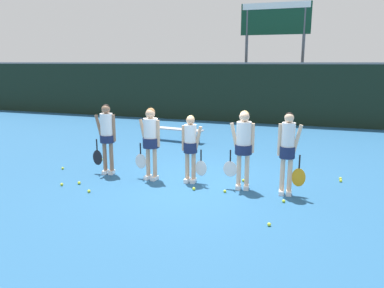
{
  "coord_description": "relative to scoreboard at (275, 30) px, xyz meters",
  "views": [
    {
      "loc": [
        2.71,
        -7.99,
        2.8
      ],
      "look_at": [
        -0.03,
        0.02,
        0.95
      ],
      "focal_mm": 35.0,
      "sensor_mm": 36.0,
      "label": 1
    }
  ],
  "objects": [
    {
      "name": "bench_courtside",
      "position": [
        -2.55,
        -6.72,
        -3.92
      ],
      "size": [
        2.1,
        0.61,
        0.47
      ],
      "rotation": [
        0.0,
        0.0,
        -0.12
      ],
      "color": "#B2B2B7",
      "rests_on": "ground_plane"
    },
    {
      "name": "tennis_ball_0",
      "position": [
        2.9,
        -9.88,
        -4.29
      ],
      "size": [
        0.07,
        0.07,
        0.07
      ],
      "primitive_type": "sphere",
      "color": "#CCE033",
      "rests_on": "ground_plane"
    },
    {
      "name": "tennis_ball_1",
      "position": [
        -3.61,
        -9.98,
        -4.29
      ],
      "size": [
        0.07,
        0.07,
        0.07
      ],
      "primitive_type": "sphere",
      "color": "#CCE033",
      "rests_on": "ground_plane"
    },
    {
      "name": "tennis_ball_4",
      "position": [
        2.9,
        -9.71,
        -4.29
      ],
      "size": [
        0.07,
        0.07,
        0.07
      ],
      "primitive_type": "sphere",
      "color": "#CCE033",
      "rests_on": "ground_plane"
    },
    {
      "name": "tennis_ball_8",
      "position": [
        -4.08,
        -11.14,
        -4.29
      ],
      "size": [
        0.07,
        0.07,
        0.07
      ],
      "primitive_type": "sphere",
      "color": "#CCE033",
      "rests_on": "ground_plane"
    },
    {
      "name": "player_2",
      "position": [
        -0.49,
        -11.03,
        -3.4
      ],
      "size": [
        0.61,
        0.32,
        1.6
      ],
      "rotation": [
        0.0,
        0.0,
        0.09
      ],
      "color": "tan",
      "rests_on": "ground_plane"
    },
    {
      "name": "ground_plane",
      "position": [
        -0.41,
        -11.11,
        -4.32
      ],
      "size": [
        140.0,
        140.0,
        0.0
      ],
      "primitive_type": "plane",
      "color": "#235684"
    },
    {
      "name": "tennis_ball_11",
      "position": [
        -3.23,
        -12.27,
        -4.29
      ],
      "size": [
        0.07,
        0.07,
        0.07
      ],
      "primitive_type": "sphere",
      "color": "#CCE033",
      "rests_on": "ground_plane"
    },
    {
      "name": "tennis_ball_7",
      "position": [
        -2.36,
        -12.47,
        -4.29
      ],
      "size": [
        0.07,
        0.07,
        0.07
      ],
      "primitive_type": "sphere",
      "color": "#CCE033",
      "rests_on": "ground_plane"
    },
    {
      "name": "tennis_ball_6",
      "position": [
        1.74,
        -11.69,
        -4.29
      ],
      "size": [
        0.07,
        0.07,
        0.07
      ],
      "primitive_type": "sphere",
      "color": "#CCE033",
      "rests_on": "ground_plane"
    },
    {
      "name": "scoreboard",
      "position": [
        0.0,
        0.0,
        0.0
      ],
      "size": [
        3.32,
        0.15,
        5.59
      ],
      "color": "#515156",
      "rests_on": "ground_plane"
    },
    {
      "name": "tennis_ball_5",
      "position": [
        -0.23,
        -11.57,
        -4.29
      ],
      "size": [
        0.07,
        0.07,
        0.07
      ],
      "primitive_type": "sphere",
      "color": "#CCE033",
      "rests_on": "ground_plane"
    },
    {
      "name": "player_4",
      "position": [
        1.73,
        -11.16,
        -3.29
      ],
      "size": [
        0.61,
        0.32,
        1.79
      ],
      "rotation": [
        0.0,
        0.0,
        0.07
      ],
      "color": "beige",
      "rests_on": "ground_plane"
    },
    {
      "name": "fence_windscreen",
      "position": [
        -0.41,
        -1.7,
        -2.91
      ],
      "size": [
        60.0,
        0.08,
        2.8
      ],
      "color": "black",
      "rests_on": "ground_plane"
    },
    {
      "name": "player_0",
      "position": [
        -2.73,
        -11.05,
        -3.26
      ],
      "size": [
        0.63,
        0.36,
        1.78
      ],
      "rotation": [
        0.0,
        0.0,
        0.19
      ],
      "color": "#8C664C",
      "rests_on": "ground_plane"
    },
    {
      "name": "tennis_ball_10",
      "position": [
        0.69,
        -10.61,
        -4.29
      ],
      "size": [
        0.07,
        0.07,
        0.07
      ],
      "primitive_type": "sphere",
      "color": "#CCE033",
      "rests_on": "ground_plane"
    },
    {
      "name": "player_3",
      "position": [
        0.76,
        -11.11,
        -3.26
      ],
      "size": [
        0.67,
        0.38,
        1.78
      ],
      "rotation": [
        0.0,
        0.0,
        0.12
      ],
      "color": "beige",
      "rests_on": "ground_plane"
    },
    {
      "name": "tennis_ball_3",
      "position": [
        0.46,
        -11.5,
        -4.29
      ],
      "size": [
        0.06,
        0.06,
        0.06
      ],
      "primitive_type": "sphere",
      "color": "#CCE033",
      "rests_on": "ground_plane"
    },
    {
      "name": "tennis_ball_2",
      "position": [
        1.61,
        -12.92,
        -4.29
      ],
      "size": [
        0.07,
        0.07,
        0.07
      ],
      "primitive_type": "sphere",
      "color": "#CCE033",
      "rests_on": "ground_plane"
    },
    {
      "name": "player_1",
      "position": [
        -1.47,
        -11.13,
        -3.27
      ],
      "size": [
        0.68,
        0.4,
        1.75
      ],
      "rotation": [
        0.0,
        0.0,
        -0.1
      ],
      "color": "tan",
      "rests_on": "ground_plane"
    },
    {
      "name": "tennis_ball_9",
      "position": [
        -2.91,
        -12.05,
        -4.29
      ],
      "size": [
        0.07,
        0.07,
        0.07
      ],
      "primitive_type": "sphere",
      "color": "#CCE033",
      "rests_on": "ground_plane"
    }
  ]
}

